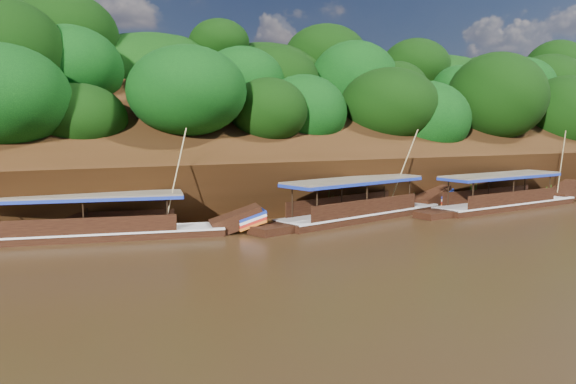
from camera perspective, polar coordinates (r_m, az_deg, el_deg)
name	(u,v)px	position (r m, az deg, el deg)	size (l,w,h in m)	color
ground	(425,241)	(30.13, 13.72, -4.84)	(160.00, 160.00, 0.00)	black
riverbank	(254,172)	(49.29, -3.44, 2.04)	(120.00, 30.06, 19.40)	#321C0B
boat_0	(514,200)	(44.12, 22.01, -0.73)	(15.77, 3.93, 6.04)	black
boat_1	(371,209)	(36.76, 8.39, -1.69)	(15.35, 5.78, 6.20)	black
boat_2	(117,228)	(31.28, -16.96, -3.51)	(15.25, 5.03, 6.27)	black
reeds	(282,205)	(35.89, -0.63, -1.31)	(50.85, 2.61, 2.02)	#326E1B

